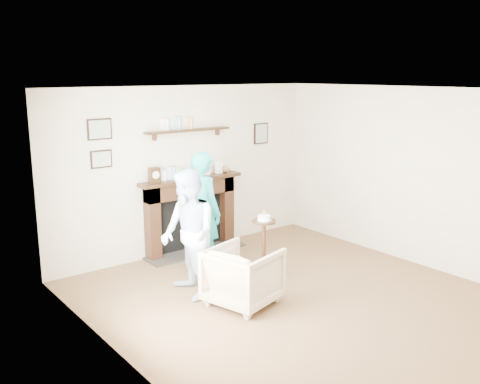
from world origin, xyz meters
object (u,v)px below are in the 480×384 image
armchair (243,303)px  pedestal_table (264,239)px  man (190,296)px  woman (204,269)px

armchair → pedestal_table: size_ratio=0.78×
man → woman: woman is taller
woman → pedestal_table: pedestal_table is taller
armchair → woman: (0.27, 1.22, 0.00)m
armchair → woman: 1.25m
armchair → man: bearing=18.6°
woman → pedestal_table: (0.33, -0.89, 0.60)m
pedestal_table → armchair: bearing=-150.9°
man → woman: (0.66, 0.65, 0.00)m
man → woman: size_ratio=0.95×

